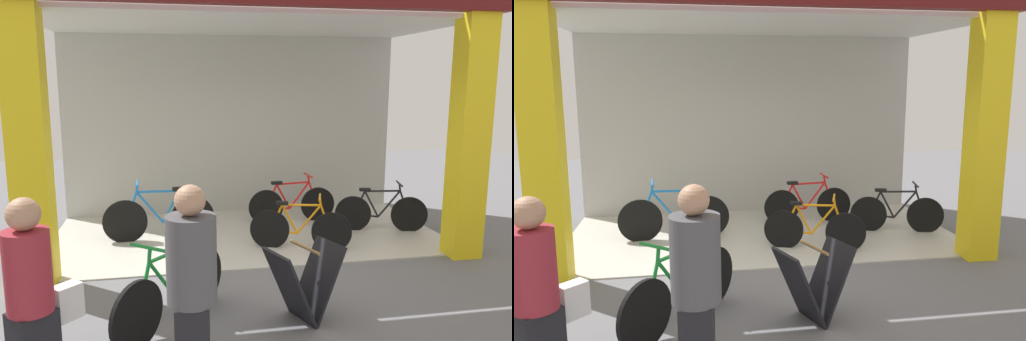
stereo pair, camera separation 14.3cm
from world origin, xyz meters
The scene contains 10 objects.
ground_plane centered at (0.00, 0.00, 0.00)m, with size 19.78×19.78×0.00m, color slate.
shop_facade centered at (0.00, 1.52, 2.17)m, with size 6.09×3.26×4.07m.
bicycle_inside_0 centered at (0.85, 1.98, 0.33)m, with size 1.50×0.41×0.82m.
bicycle_inside_1 centered at (-1.34, 1.43, 0.36)m, with size 1.65×0.45×0.91m.
bicycle_inside_2 centered at (0.61, 0.62, 0.32)m, with size 1.38×0.53×0.79m.
bicycle_inside_3 centered at (2.11, 1.23, 0.32)m, with size 1.42×0.46×0.80m.
bicycle_parked_0 centered at (-1.20, -1.30, 0.36)m, with size 1.09×1.30×0.91m.
sandwich_board_sign centered at (0.08, -1.42, 0.39)m, with size 0.83×0.68×0.79m.
pedestrian_0 centered at (-1.08, -2.51, 0.86)m, with size 0.40×0.40×1.66m.
pedestrian_3 centered at (-2.16, -2.50, 0.83)m, with size 0.53×0.52×1.62m.
Camera 2 is at (-1.10, -5.90, 2.37)m, focal length 34.67 mm.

